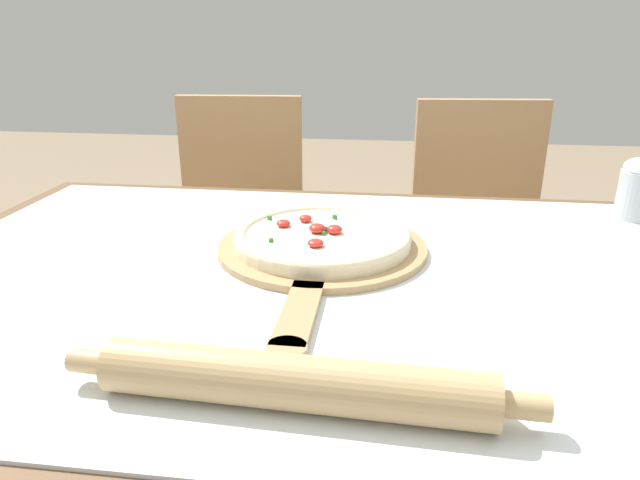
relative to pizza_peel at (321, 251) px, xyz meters
The scene contains 7 objects.
dining_table 0.13m from the pizza_peel, 59.40° to the right, with size 1.47×0.96×0.72m.
towel_cloth 0.09m from the pizza_peel, 59.40° to the right, with size 1.39×0.88×0.00m.
pizza_peel is the anchor object (origin of this frame).
pizza 0.03m from the pizza_peel, 90.57° to the left, with size 0.30×0.30×0.03m.
rolling_pin 0.41m from the pizza_peel, 86.34° to the right, with size 0.48×0.07×0.06m.
chair_left 0.85m from the pizza_peel, 115.30° to the left, with size 0.43×0.43×0.89m.
chair_right 0.86m from the pizza_peel, 63.29° to the left, with size 0.44×0.44×0.89m.
Camera 1 is at (0.07, -0.80, 1.09)m, focal length 32.00 mm.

